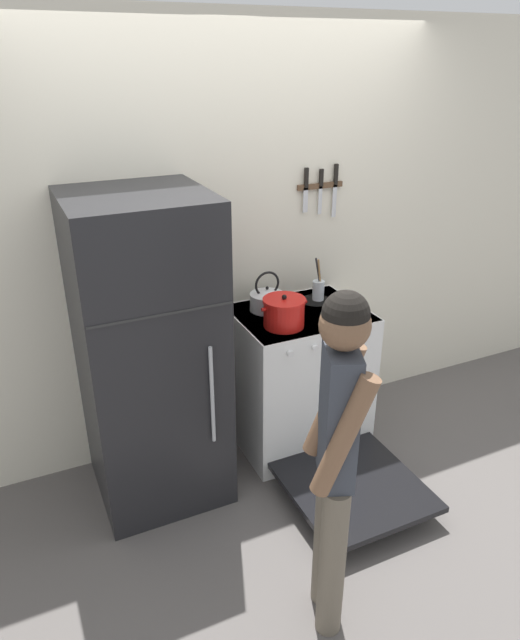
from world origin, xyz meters
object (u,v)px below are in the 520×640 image
dutch_oven_pot (284,312)px  person (336,452)px  tea_kettle (267,299)px  refrigerator (149,355)px  stove_range (301,382)px  utensil_jar (318,289)px

dutch_oven_pot → person: bearing=-106.6°
tea_kettle → dutch_oven_pot: bearing=-93.2°
dutch_oven_pot → tea_kettle: bearing=86.8°
refrigerator → person: refrigerator is taller
tea_kettle → stove_range: bearing=-45.0°
refrigerator → person: size_ratio=1.09×
stove_range → tea_kettle: tea_kettle is taller
refrigerator → utensil_jar: (1.14, 0.17, 0.12)m
tea_kettle → utensil_jar: size_ratio=0.95×
refrigerator → stove_range: refrigerator is taller
utensil_jar → stove_range: bearing=-139.3°
stove_range → person: person is taller
utensil_jar → person: 1.51m
utensil_jar → refrigerator: bearing=-171.4°
stove_range → dutch_oven_pot: 0.58m
dutch_oven_pot → utensil_jar: size_ratio=1.04×
dutch_oven_pot → tea_kettle: size_ratio=1.10×
utensil_jar → person: bearing=-117.5°
dutch_oven_pot → person: person is taller
dutch_oven_pot → person: (-0.32, -1.09, -0.09)m
tea_kettle → person: (-0.34, -1.33, -0.08)m
stove_range → dutch_oven_pot: size_ratio=4.72×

